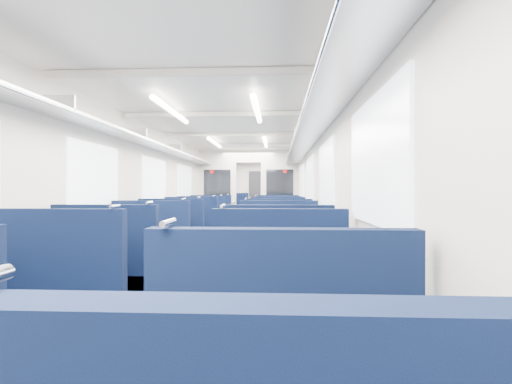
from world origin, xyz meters
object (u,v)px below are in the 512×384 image
seat_9 (279,282)px  seat_12 (174,246)px  seat_15 (278,238)px  seat_24 (231,214)px  seat_22 (227,217)px  seat_23 (278,217)px  seat_13 (278,247)px  seat_16 (203,230)px  seat_19 (278,226)px  seat_11 (279,260)px  seat_27 (278,213)px  end_door (258,195)px  seat_6 (48,315)px  seat_26 (235,212)px  bulkhead (248,190)px  seat_7 (280,315)px  seat_20 (222,220)px  seat_8 (111,280)px  seat_21 (278,220)px  seat_18 (210,226)px  seat_14 (189,237)px  seat_10 (147,260)px  seat_17 (278,232)px  seat_25 (278,215)px

seat_9 → seat_12: bearing=125.4°
seat_15 → seat_24: 6.87m
seat_22 → seat_23: (1.66, -0.04, 0.00)m
seat_13 → seat_22: bearing=103.8°
seat_16 → seat_19: 1.98m
seat_11 → seat_27: 10.01m
end_door → seat_6: size_ratio=1.76×
seat_12 → seat_26: (0.00, 9.04, 0.00)m
bulkhead → seat_24: bearing=105.7°
seat_7 → seat_11: (0.00, 2.21, 0.00)m
end_door → seat_26: end_door is taller
seat_6 → seat_20: bearing=90.0°
seat_16 → seat_8: bearing=-90.0°
seat_6 → seat_21: same height
end_door → seat_20: end_door is taller
seat_9 → seat_20: same height
seat_7 → seat_18: bearing=104.0°
seat_13 → seat_14: bearing=144.7°
seat_10 → seat_21: (1.66, 6.73, 0.00)m
seat_13 → seat_24: (-1.66, 7.88, 0.00)m
seat_23 → seat_21: bearing=-90.0°
seat_13 → seat_18: bearing=116.1°
seat_16 → seat_24: bearing=90.0°
seat_9 → seat_16: 5.03m
bulkhead → seat_17: bulkhead is taller
seat_11 → seat_25: 8.94m
seat_20 → seat_26: bearing=90.0°
seat_20 → seat_8: bearing=-90.0°
seat_16 → seat_18: bearing=90.0°
seat_13 → seat_8: bearing=-125.8°
seat_12 → seat_27: size_ratio=1.00×
seat_17 → seat_11: bearing=-90.0°
seat_17 → seat_27: same height
seat_16 → seat_14: bearing=-90.0°
bulkhead → seat_7: bulkhead is taller
seat_8 → seat_9: (1.66, 0.01, 0.00)m
seat_16 → seat_20: bearing=90.0°
seat_6 → seat_8: 1.08m
seat_19 → seat_27: 5.40m
seat_21 → seat_8: bearing=-102.0°
seat_21 → seat_22: bearing=143.1°
seat_24 → seat_11: bearing=-79.5°
seat_8 → seat_12: bearing=90.0°
seat_11 → seat_21: bearing=90.0°
end_door → seat_12: bearing=-94.6°
seat_15 → seat_25: 6.65m
seat_16 → seat_26: 6.62m
seat_22 → seat_21: bearing=-36.9°
seat_12 → seat_25: size_ratio=1.00×
seat_22 → seat_25: same height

